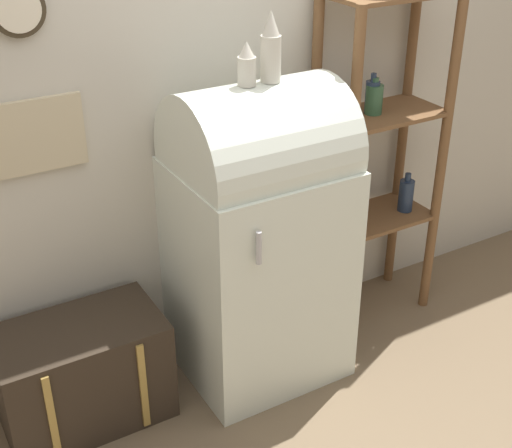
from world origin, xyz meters
The scene contains 7 objects.
ground_plane centered at (0.00, 0.00, 0.00)m, with size 12.00×12.00×0.00m, color #7A664C.
wall_back centered at (0.00, 0.57, 1.35)m, with size 7.00×0.09×2.70m.
refrigerator centered at (0.00, 0.24, 0.73)m, with size 0.71×0.65×1.41m.
suitcase_trunk centered at (-0.84, 0.30, 0.24)m, with size 0.71×0.42×0.48m.
shelf_unit centered at (0.75, 0.35, 0.95)m, with size 0.62×0.35×1.68m.
vase_left centered at (-0.06, 0.24, 1.49)m, with size 0.07×0.07×0.18m.
vase_center centered at (0.05, 0.24, 1.55)m, with size 0.08×0.08×0.28m.
Camera 1 is at (-1.41, -2.14, 2.27)m, focal length 50.00 mm.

